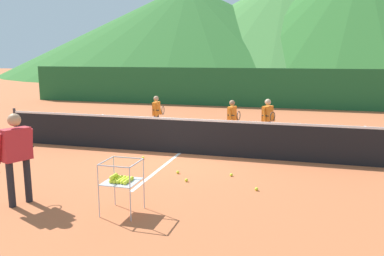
{
  "coord_description": "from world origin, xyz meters",
  "views": [
    {
      "loc": [
        3.11,
        -9.81,
        2.61
      ],
      "look_at": [
        0.59,
        -0.83,
        0.88
      ],
      "focal_mm": 36.36,
      "sensor_mm": 36.0,
      "label": 1
    }
  ],
  "objects_px": {
    "instructor": "(17,150)",
    "student_1": "(232,116)",
    "tennis_ball_1": "(178,172)",
    "tennis_ball_2": "(231,175)",
    "tennis_ball_3": "(186,180)",
    "tennis_ball_5": "(256,189)",
    "tennis_ball_6": "(143,158)",
    "student_2": "(268,117)",
    "student_0": "(157,111)",
    "tennis_net": "(179,135)",
    "ball_cart": "(121,180)"
  },
  "relations": [
    {
      "from": "student_0",
      "to": "tennis_ball_6",
      "type": "relative_size",
      "value": 18.9
    },
    {
      "from": "instructor",
      "to": "tennis_ball_6",
      "type": "height_order",
      "value": "instructor"
    },
    {
      "from": "tennis_ball_1",
      "to": "tennis_ball_2",
      "type": "xyz_separation_m",
      "value": [
        1.2,
        0.13,
        0.0
      ]
    },
    {
      "from": "student_0",
      "to": "tennis_ball_5",
      "type": "bearing_deg",
      "value": -51.15
    },
    {
      "from": "student_0",
      "to": "tennis_ball_2",
      "type": "bearing_deg",
      "value": -51.23
    },
    {
      "from": "ball_cart",
      "to": "tennis_ball_6",
      "type": "height_order",
      "value": "ball_cart"
    },
    {
      "from": "student_1",
      "to": "tennis_ball_3",
      "type": "xyz_separation_m",
      "value": [
        -0.21,
        -4.35,
        -0.73
      ]
    },
    {
      "from": "instructor",
      "to": "tennis_ball_1",
      "type": "height_order",
      "value": "instructor"
    },
    {
      "from": "instructor",
      "to": "tennis_ball_5",
      "type": "bearing_deg",
      "value": 24.72
    },
    {
      "from": "student_1",
      "to": "tennis_ball_2",
      "type": "relative_size",
      "value": 18.62
    },
    {
      "from": "student_1",
      "to": "tennis_ball_5",
      "type": "height_order",
      "value": "student_1"
    },
    {
      "from": "instructor",
      "to": "student_1",
      "type": "height_order",
      "value": "instructor"
    },
    {
      "from": "tennis_net",
      "to": "student_1",
      "type": "height_order",
      "value": "student_1"
    },
    {
      "from": "instructor",
      "to": "tennis_ball_6",
      "type": "relative_size",
      "value": 24.16
    },
    {
      "from": "student_1",
      "to": "tennis_ball_6",
      "type": "relative_size",
      "value": 18.62
    },
    {
      "from": "instructor",
      "to": "student_1",
      "type": "relative_size",
      "value": 1.3
    },
    {
      "from": "tennis_ball_5",
      "to": "tennis_ball_1",
      "type": "bearing_deg",
      "value": 160.43
    },
    {
      "from": "student_1",
      "to": "tennis_ball_2",
      "type": "bearing_deg",
      "value": -80.22
    },
    {
      "from": "instructor",
      "to": "tennis_ball_1",
      "type": "bearing_deg",
      "value": 49.11
    },
    {
      "from": "tennis_net",
      "to": "tennis_ball_5",
      "type": "xyz_separation_m",
      "value": [
        2.36,
        -2.43,
        -0.47
      ]
    },
    {
      "from": "student_1",
      "to": "student_2",
      "type": "distance_m",
      "value": 1.1
    },
    {
      "from": "student_2",
      "to": "tennis_ball_6",
      "type": "relative_size",
      "value": 19.72
    },
    {
      "from": "student_1",
      "to": "tennis_ball_5",
      "type": "relative_size",
      "value": 18.62
    },
    {
      "from": "instructor",
      "to": "tennis_ball_1",
      "type": "xyz_separation_m",
      "value": [
        2.16,
        2.49,
        -0.95
      ]
    },
    {
      "from": "tennis_net",
      "to": "tennis_ball_3",
      "type": "xyz_separation_m",
      "value": [
        0.87,
        -2.27,
        -0.47
      ]
    },
    {
      "from": "tennis_ball_2",
      "to": "tennis_ball_6",
      "type": "height_order",
      "value": "same"
    },
    {
      "from": "student_1",
      "to": "tennis_ball_1",
      "type": "height_order",
      "value": "student_1"
    },
    {
      "from": "instructor",
      "to": "tennis_ball_6",
      "type": "distance_m",
      "value": 3.7
    },
    {
      "from": "student_2",
      "to": "tennis_ball_5",
      "type": "relative_size",
      "value": 19.72
    },
    {
      "from": "student_2",
      "to": "tennis_ball_2",
      "type": "xyz_separation_m",
      "value": [
        -0.45,
        -3.66,
        -0.77
      ]
    },
    {
      "from": "tennis_net",
      "to": "tennis_ball_6",
      "type": "bearing_deg",
      "value": -131.66
    },
    {
      "from": "tennis_ball_5",
      "to": "student_2",
      "type": "bearing_deg",
      "value": 92.41
    },
    {
      "from": "tennis_ball_1",
      "to": "ball_cart",
      "type": "bearing_deg",
      "value": -95.7
    },
    {
      "from": "tennis_ball_6",
      "to": "tennis_ball_2",
      "type": "bearing_deg",
      "value": -18.82
    },
    {
      "from": "tennis_ball_5",
      "to": "tennis_ball_6",
      "type": "distance_m",
      "value": 3.48
    },
    {
      "from": "tennis_net",
      "to": "tennis_ball_6",
      "type": "relative_size",
      "value": 156.31
    },
    {
      "from": "student_0",
      "to": "student_2",
      "type": "bearing_deg",
      "value": -6.91
    },
    {
      "from": "student_0",
      "to": "ball_cart",
      "type": "height_order",
      "value": "student_0"
    },
    {
      "from": "tennis_ball_1",
      "to": "tennis_ball_3",
      "type": "bearing_deg",
      "value": -54.83
    },
    {
      "from": "ball_cart",
      "to": "tennis_ball_3",
      "type": "xyz_separation_m",
      "value": [
        0.58,
        1.88,
        -0.55
      ]
    },
    {
      "from": "instructor",
      "to": "ball_cart",
      "type": "distance_m",
      "value": 1.97
    },
    {
      "from": "instructor",
      "to": "tennis_ball_2",
      "type": "relative_size",
      "value": 24.16
    },
    {
      "from": "tennis_net",
      "to": "student_1",
      "type": "relative_size",
      "value": 8.39
    },
    {
      "from": "student_0",
      "to": "tennis_ball_1",
      "type": "height_order",
      "value": "student_0"
    },
    {
      "from": "tennis_ball_6",
      "to": "student_1",
      "type": "bearing_deg",
      "value": 58.12
    },
    {
      "from": "tennis_ball_3",
      "to": "tennis_ball_5",
      "type": "distance_m",
      "value": 1.5
    },
    {
      "from": "tennis_ball_6",
      "to": "tennis_net",
      "type": "bearing_deg",
      "value": 48.34
    },
    {
      "from": "tennis_ball_2",
      "to": "tennis_ball_6",
      "type": "distance_m",
      "value": 2.58
    },
    {
      "from": "tennis_ball_3",
      "to": "student_0",
      "type": "bearing_deg",
      "value": 117.41
    },
    {
      "from": "tennis_ball_3",
      "to": "tennis_ball_5",
      "type": "relative_size",
      "value": 1.0
    }
  ]
}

